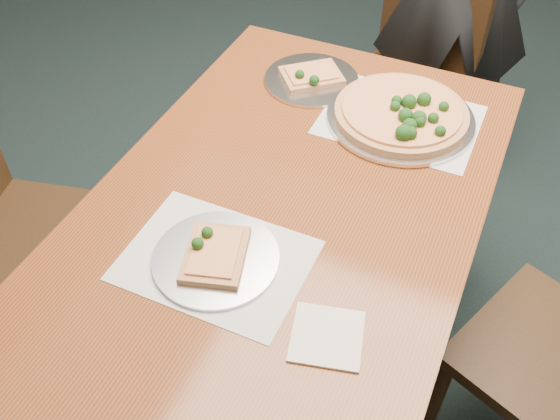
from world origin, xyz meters
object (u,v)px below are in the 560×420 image
at_px(dining_table, 280,236).
at_px(slice_plate_near, 215,256).
at_px(pizza_pan, 402,114).
at_px(slice_plate_far, 311,78).
at_px(chair_far, 410,68).
at_px(chair_left, 3,220).

xyz_separation_m(dining_table, slice_plate_near, (-0.07, -0.20, 0.11)).
relative_size(pizza_pan, slice_plate_far, 1.45).
bearing_deg(slice_plate_near, slice_plate_far, 95.67).
distance_m(dining_table, slice_plate_near, 0.23).
height_order(chair_far, slice_plate_near, chair_far).
bearing_deg(chair_left, pizza_pan, -71.40).
distance_m(chair_far, pizza_pan, 0.70).
relative_size(chair_far, slice_plate_far, 3.25).
height_order(dining_table, pizza_pan, pizza_pan).
bearing_deg(chair_left, chair_far, -47.64).
relative_size(dining_table, chair_far, 1.65).
height_order(dining_table, slice_plate_near, slice_plate_near).
height_order(chair_far, slice_plate_far, chair_far).
distance_m(dining_table, slice_plate_far, 0.56).
bearing_deg(pizza_pan, chair_left, -147.83).
xyz_separation_m(chair_far, pizza_pan, (0.12, -0.64, 0.26)).
bearing_deg(pizza_pan, slice_plate_far, 165.47).
bearing_deg(slice_plate_near, pizza_pan, 70.69).
xyz_separation_m(chair_far, slice_plate_far, (-0.18, -0.56, 0.25)).
bearing_deg(chair_far, pizza_pan, -61.91).
height_order(slice_plate_near, slice_plate_far, same).
distance_m(slice_plate_near, slice_plate_far, 0.73).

